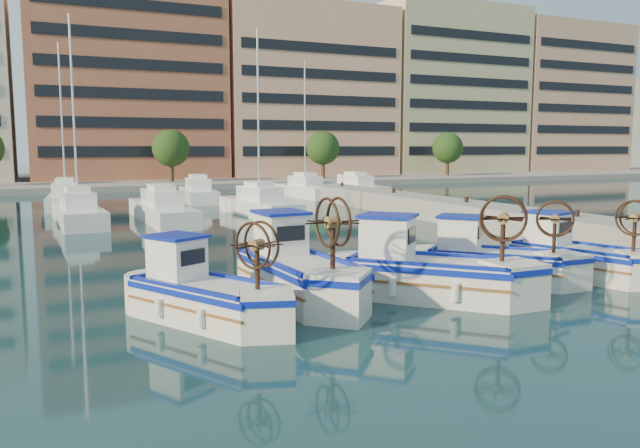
{
  "coord_description": "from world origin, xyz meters",
  "views": [
    {
      "loc": [
        -8.99,
        -14.72,
        4.32
      ],
      "look_at": [
        0.32,
        6.03,
        1.5
      ],
      "focal_mm": 35.0,
      "sensor_mm": 36.0,
      "label": 1
    }
  ],
  "objects_px": {
    "fishing_boat_a": "(204,293)",
    "fishing_boat_c": "(426,270)",
    "fishing_boat_d": "(491,260)",
    "fishing_boat_b": "(297,270)",
    "fishing_boat_e": "(575,255)"
  },
  "relations": [
    {
      "from": "fishing_boat_b",
      "to": "fishing_boat_e",
      "type": "distance_m",
      "value": 9.65
    },
    {
      "from": "fishing_boat_e",
      "to": "fishing_boat_b",
      "type": "bearing_deg",
      "value": 157.88
    },
    {
      "from": "fishing_boat_a",
      "to": "fishing_boat_e",
      "type": "bearing_deg",
      "value": -27.12
    },
    {
      "from": "fishing_boat_c",
      "to": "fishing_boat_d",
      "type": "distance_m",
      "value": 3.25
    },
    {
      "from": "fishing_boat_a",
      "to": "fishing_boat_c",
      "type": "bearing_deg",
      "value": -30.72
    },
    {
      "from": "fishing_boat_c",
      "to": "fishing_boat_b",
      "type": "bearing_deg",
      "value": 112.11
    },
    {
      "from": "fishing_boat_c",
      "to": "fishing_boat_a",
      "type": "bearing_deg",
      "value": 132.98
    },
    {
      "from": "fishing_boat_a",
      "to": "fishing_boat_c",
      "type": "xyz_separation_m",
      "value": [
        6.33,
        -0.27,
        0.1
      ]
    },
    {
      "from": "fishing_boat_a",
      "to": "fishing_boat_d",
      "type": "xyz_separation_m",
      "value": [
        9.43,
        0.67,
        0.01
      ]
    },
    {
      "from": "fishing_boat_c",
      "to": "fishing_boat_d",
      "type": "relative_size",
      "value": 1.11
    },
    {
      "from": "fishing_boat_a",
      "to": "fishing_boat_b",
      "type": "height_order",
      "value": "fishing_boat_b"
    },
    {
      "from": "fishing_boat_d",
      "to": "fishing_boat_e",
      "type": "xyz_separation_m",
      "value": [
        3.15,
        -0.42,
        0.0
      ]
    },
    {
      "from": "fishing_boat_d",
      "to": "fishing_boat_e",
      "type": "bearing_deg",
      "value": -51.01
    },
    {
      "from": "fishing_boat_e",
      "to": "fishing_boat_a",
      "type": "bearing_deg",
      "value": 164.52
    },
    {
      "from": "fishing_boat_b",
      "to": "fishing_boat_c",
      "type": "bearing_deg",
      "value": -26.3
    }
  ]
}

